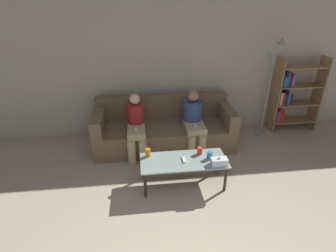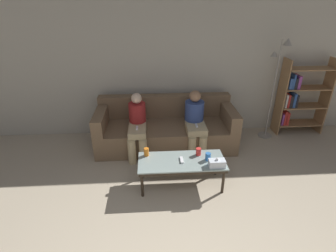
# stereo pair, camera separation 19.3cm
# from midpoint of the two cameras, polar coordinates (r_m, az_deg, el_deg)

# --- Properties ---
(wall_back) EXTENTS (12.00, 0.06, 2.60)m
(wall_back) POSITION_cam_midpoint_polar(r_m,az_deg,el_deg) (4.92, -2.84, 12.69)
(wall_back) COLOR #B7B2A3
(wall_back) RESTS_ON ground_plane
(couch) EXTENTS (2.43, 0.95, 0.84)m
(couch) POSITION_cam_midpoint_polar(r_m,az_deg,el_deg) (4.76, -2.08, -0.61)
(couch) COLOR brown
(couch) RESTS_ON ground_plane
(coffee_table) EXTENTS (1.21, 0.52, 0.41)m
(coffee_table) POSITION_cam_midpoint_polar(r_m,az_deg,el_deg) (3.70, 1.93, -7.99)
(coffee_table) COLOR #8C9E99
(coffee_table) RESTS_ON ground_plane
(cup_near_left) EXTENTS (0.08, 0.08, 0.11)m
(cup_near_left) POSITION_cam_midpoint_polar(r_m,az_deg,el_deg) (3.71, 7.59, -6.38)
(cup_near_left) COLOR #3372BF
(cup_near_left) RESTS_ON coffee_table
(cup_near_right) EXTENTS (0.07, 0.07, 0.11)m
(cup_near_right) POSITION_cam_midpoint_polar(r_m,az_deg,el_deg) (3.80, 5.49, -5.40)
(cup_near_right) COLOR red
(cup_near_right) RESTS_ON coffee_table
(cup_far_center) EXTENTS (0.07, 0.07, 0.12)m
(cup_far_center) POSITION_cam_midpoint_polar(r_m,az_deg,el_deg) (3.75, -5.87, -5.78)
(cup_far_center) COLOR orange
(cup_far_center) RESTS_ON coffee_table
(tissue_box) EXTENTS (0.22, 0.12, 0.13)m
(tissue_box) POSITION_cam_midpoint_polar(r_m,az_deg,el_deg) (3.60, 9.57, -7.68)
(tissue_box) COLOR silver
(tissue_box) RESTS_ON coffee_table
(game_remote) EXTENTS (0.04, 0.15, 0.02)m
(game_remote) POSITION_cam_midpoint_polar(r_m,az_deg,el_deg) (3.67, 1.94, -7.33)
(game_remote) COLOR white
(game_remote) RESTS_ON coffee_table
(bookshelf) EXTENTS (0.91, 0.32, 1.47)m
(bookshelf) POSITION_cam_midpoint_polar(r_m,az_deg,el_deg) (5.65, 24.35, 6.11)
(bookshelf) COLOR #9E754C
(bookshelf) RESTS_ON ground_plane
(standing_lamp) EXTENTS (0.31, 0.26, 1.84)m
(standing_lamp) POSITION_cam_midpoint_polar(r_m,az_deg,el_deg) (5.15, 20.48, 9.77)
(standing_lamp) COLOR gray
(standing_lamp) RESTS_ON ground_plane
(seated_person_left_end) EXTENTS (0.31, 0.70, 1.03)m
(seated_person_left_end) POSITION_cam_midpoint_polar(r_m,az_deg,el_deg) (4.41, -8.20, 0.24)
(seated_person_left_end) COLOR tan
(seated_person_left_end) RESTS_ON ground_plane
(seated_person_mid_left) EXTENTS (0.33, 0.68, 1.06)m
(seated_person_mid_left) POSITION_cam_midpoint_polar(r_m,az_deg,el_deg) (4.50, 4.37, 1.38)
(seated_person_mid_left) COLOR tan
(seated_person_mid_left) RESTS_ON ground_plane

